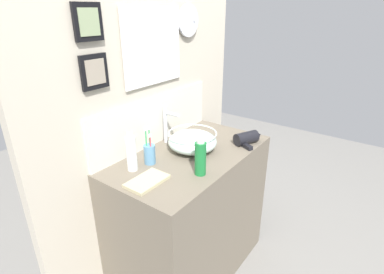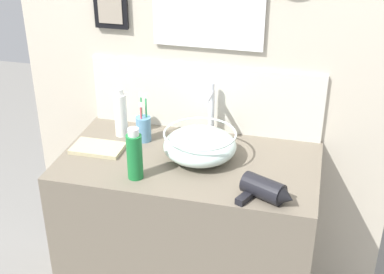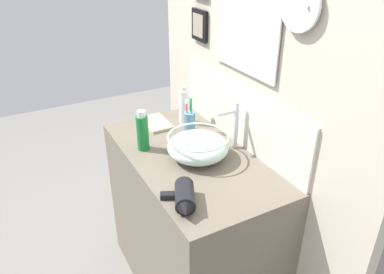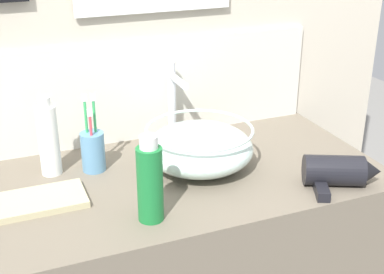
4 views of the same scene
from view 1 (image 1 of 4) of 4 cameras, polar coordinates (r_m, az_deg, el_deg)
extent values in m
plane|color=gray|center=(2.25, -0.19, -23.44)|extent=(6.00, 6.00, 0.00)
cube|color=#6B6051|center=(1.96, -0.21, -14.67)|extent=(1.01, 0.55, 0.87)
cube|color=beige|center=(1.79, -8.27, 10.35)|extent=(1.61, 0.06, 2.50)
cube|color=beige|center=(1.83, -7.01, 3.17)|extent=(0.99, 0.02, 0.29)
cube|color=white|center=(1.74, -7.57, 16.77)|extent=(0.39, 0.01, 0.36)
cube|color=white|center=(1.73, -7.39, 16.76)|extent=(0.45, 0.01, 0.42)
cylinder|color=silver|center=(1.96, -0.69, 21.32)|extent=(0.19, 0.01, 0.19)
cylinder|color=silver|center=(2.00, -0.18, 21.37)|extent=(0.01, 0.06, 0.01)
cube|color=black|center=(1.45, -19.23, 19.98)|extent=(0.14, 0.02, 0.16)
cube|color=gray|center=(1.45, -19.00, 20.00)|extent=(0.10, 0.01, 0.11)
cube|color=black|center=(1.48, -18.12, 11.72)|extent=(0.14, 0.02, 0.16)
cube|color=gray|center=(1.47, -17.91, 11.69)|extent=(0.10, 0.01, 0.11)
ellipsoid|color=silver|center=(1.74, 0.10, -0.88)|extent=(0.28, 0.28, 0.11)
torus|color=silver|center=(1.72, 0.10, 0.75)|extent=(0.28, 0.28, 0.01)
torus|color=#B2B7BC|center=(1.76, 0.10, -2.46)|extent=(0.11, 0.11, 0.01)
cylinder|color=silver|center=(1.84, -5.07, 1.97)|extent=(0.02, 0.02, 0.21)
cylinder|color=silver|center=(1.77, -3.86, 4.42)|extent=(0.02, 0.11, 0.02)
cylinder|color=silver|center=(1.80, -5.20, 5.49)|extent=(0.02, 0.02, 0.03)
cylinder|color=black|center=(1.87, 10.28, -0.18)|extent=(0.17, 0.13, 0.08)
cone|color=black|center=(1.92, 12.46, 0.36)|extent=(0.07, 0.08, 0.07)
cube|color=black|center=(1.82, 10.29, -1.71)|extent=(0.07, 0.09, 0.02)
cylinder|color=#598CB2|center=(1.62, -8.06, -3.28)|extent=(0.06, 0.06, 0.10)
cylinder|color=green|center=(1.61, -8.03, -1.64)|extent=(0.01, 0.01, 0.18)
cube|color=white|center=(1.57, -8.23, 1.70)|extent=(0.01, 0.01, 0.02)
cylinder|color=green|center=(1.60, -8.64, -1.86)|extent=(0.01, 0.01, 0.18)
cube|color=white|center=(1.56, -8.86, 1.51)|extent=(0.01, 0.01, 0.02)
cylinder|color=#D83F4C|center=(1.59, -7.85, -2.54)|extent=(0.01, 0.01, 0.15)
cube|color=white|center=(1.56, -8.02, 0.28)|extent=(0.01, 0.01, 0.02)
cylinder|color=#197233|center=(1.48, 1.61, -4.15)|extent=(0.06, 0.06, 0.17)
cylinder|color=silver|center=(1.44, 1.65, -0.60)|extent=(0.04, 0.04, 0.03)
cylinder|color=white|center=(1.55, -11.45, -3.13)|extent=(0.05, 0.05, 0.18)
cylinder|color=silver|center=(1.51, -11.77, 0.44)|extent=(0.03, 0.03, 0.02)
cube|color=tan|center=(1.46, -8.55, -8.30)|extent=(0.20, 0.13, 0.02)
camera|label=2|loc=(1.91, 67.22, 18.31)|focal=50.00mm
camera|label=3|loc=(2.59, 34.54, 22.67)|focal=35.00mm
camera|label=4|loc=(0.83, 52.24, 5.57)|focal=50.00mm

